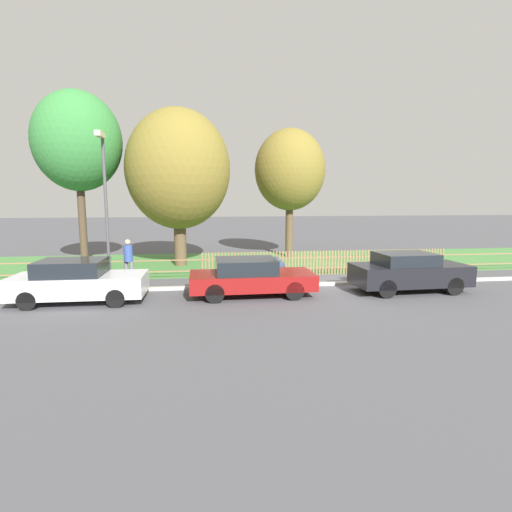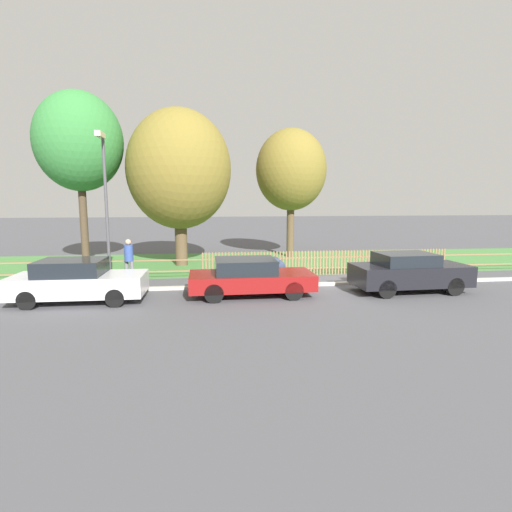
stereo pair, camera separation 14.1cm
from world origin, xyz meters
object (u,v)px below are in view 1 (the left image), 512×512
object	(u,v)px
street_lamp	(105,192)
parked_car_navy_estate	(409,272)
tree_mid_park	(290,170)
parked_car_silver_hatchback	(78,281)
parked_car_black_saloon	(250,277)
covered_motorcycle	(266,267)
tree_behind_motorcycle	(178,170)
pedestrian_near_fence	(128,258)
tree_nearest_kerb	(78,142)

from	to	relation	value
street_lamp	parked_car_navy_estate	bearing A→B (deg)	-10.16
parked_car_navy_estate	street_lamp	size ratio (longest dim) A/B	0.73
parked_car_navy_estate	tree_mid_park	xyz separation A→B (m)	(-2.40, 9.08, 4.16)
parked_car_silver_hatchback	parked_car_navy_estate	size ratio (longest dim) A/B	1.02
parked_car_black_saloon	covered_motorcycle	xyz separation A→B (m)	(0.87, 1.90, -0.02)
tree_behind_motorcycle	pedestrian_near_fence	bearing A→B (deg)	-115.61
tree_mid_park	parked_car_black_saloon	bearing A→B (deg)	-110.41
covered_motorcycle	tree_mid_park	xyz separation A→B (m)	(2.44, 7.00, 4.25)
tree_mid_park	street_lamp	size ratio (longest dim) A/B	1.28
parked_car_black_saloon	parked_car_navy_estate	world-z (taller)	parked_car_navy_estate
tree_mid_park	street_lamp	distance (m)	11.09
tree_nearest_kerb	tree_mid_park	size ratio (longest dim) A/B	1.14
pedestrian_near_fence	tree_mid_park	bearing A→B (deg)	-120.45
tree_behind_motorcycle	street_lamp	world-z (taller)	tree_behind_motorcycle
parked_car_black_saloon	pedestrian_near_fence	bearing A→B (deg)	147.11
tree_behind_motorcycle	street_lamp	distance (m)	5.65
covered_motorcycle	tree_nearest_kerb	size ratio (longest dim) A/B	0.23
tree_nearest_kerb	pedestrian_near_fence	size ratio (longest dim) A/B	4.76
parked_car_navy_estate	tree_nearest_kerb	xyz separation A→B (m)	(-12.91, 6.56, 5.17)
street_lamp	parked_car_silver_hatchback	bearing A→B (deg)	-105.88
parked_car_silver_hatchback	tree_nearest_kerb	xyz separation A→B (m)	(-1.59, 6.55, 5.20)
street_lamp	parked_car_black_saloon	bearing A→B (deg)	-19.08
parked_car_black_saloon	parked_car_navy_estate	bearing A→B (deg)	-2.11
covered_motorcycle	parked_car_black_saloon	bearing A→B (deg)	-117.76
parked_car_black_saloon	tree_mid_park	size ratio (longest dim) A/B	0.59
tree_mid_park	pedestrian_near_fence	distance (m)	10.63
parked_car_navy_estate	tree_mid_park	world-z (taller)	tree_mid_park
covered_motorcycle	tree_behind_motorcycle	xyz separation A→B (m)	(-3.58, 4.86, 4.07)
parked_car_silver_hatchback	street_lamp	distance (m)	3.47
tree_nearest_kerb	parked_car_navy_estate	bearing A→B (deg)	-26.93
parked_car_navy_estate	parked_car_black_saloon	bearing A→B (deg)	176.37
parked_car_silver_hatchback	street_lamp	size ratio (longest dim) A/B	0.74
parked_car_silver_hatchback	parked_car_navy_estate	distance (m)	11.32
parked_car_black_saloon	pedestrian_near_fence	xyz separation A→B (m)	(-4.56, 2.91, 0.31)
parked_car_black_saloon	tree_behind_motorcycle	size ratio (longest dim) A/B	0.55
parked_car_navy_estate	tree_mid_park	distance (m)	10.27
parked_car_silver_hatchback	parked_car_navy_estate	bearing A→B (deg)	0.62
parked_car_black_saloon	covered_motorcycle	bearing A→B (deg)	65.12
pedestrian_near_fence	street_lamp	distance (m)	2.87
tree_behind_motorcycle	tree_mid_park	bearing A→B (deg)	19.56
pedestrian_near_fence	parked_car_navy_estate	bearing A→B (deg)	-174.46
parked_car_silver_hatchback	parked_car_navy_estate	world-z (taller)	parked_car_navy_estate
parked_car_silver_hatchback	parked_car_black_saloon	bearing A→B (deg)	2.36
street_lamp	tree_behind_motorcycle	bearing A→B (deg)	64.78
tree_behind_motorcycle	pedestrian_near_fence	world-z (taller)	tree_behind_motorcycle
parked_car_navy_estate	covered_motorcycle	distance (m)	5.27
parked_car_black_saloon	pedestrian_near_fence	size ratio (longest dim) A/B	2.46
tree_mid_park	pedestrian_near_fence	bearing A→B (deg)	-142.73
parked_car_silver_hatchback	tree_behind_motorcycle	size ratio (longest dim) A/B	0.55
street_lamp	tree_mid_park	bearing A→B (deg)	40.44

